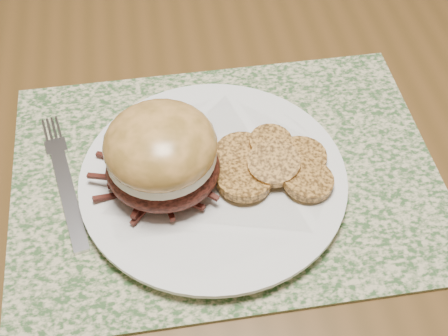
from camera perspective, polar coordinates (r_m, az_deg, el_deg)
The scene contains 7 objects.
ground at distance 1.44m, azimuth 10.54°, elevation -12.67°, with size 3.50×3.50×0.00m, color brown.
dining_table at distance 0.91m, azimuth 16.54°, elevation 6.94°, with size 1.50×0.90×0.75m.
placemat at distance 0.66m, azimuth 0.19°, elevation -0.66°, with size 0.45×0.33×0.00m, color #35572C.
dinner_plate at distance 0.65m, azimuth -0.99°, elevation -1.14°, with size 0.26×0.26×0.02m, color white.
pork_sandwich at distance 0.61m, azimuth -5.75°, elevation 1.23°, with size 0.14×0.14×0.09m.
roasted_potatoes at distance 0.64m, azimuth 4.43°, elevation 0.40°, with size 0.13×0.11×0.03m.
fork at distance 0.68m, azimuth -14.41°, elevation -0.95°, with size 0.05×0.19×0.00m.
Camera 1 is at (-0.35, -0.59, 1.27)m, focal length 50.00 mm.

